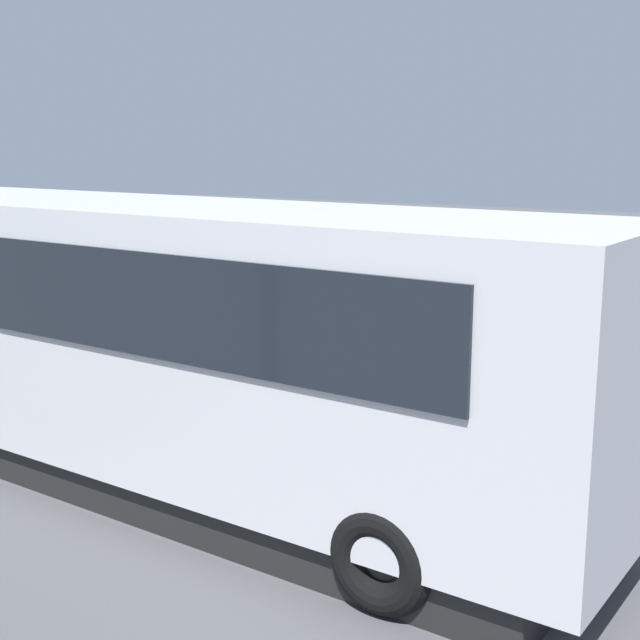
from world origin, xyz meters
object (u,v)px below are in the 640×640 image
(tour_bus, at_px, (139,339))
(spectator_left, at_px, (263,350))
(traffic_cone, at_px, (478,341))
(spectator_far_left, at_px, (338,359))
(spectator_centre, at_px, (211,339))
(parked_motorcycle_silver, at_px, (472,436))
(stunt_motorcycle, at_px, (353,297))

(tour_bus, xyz_separation_m, spectator_left, (0.07, -2.51, -0.65))
(tour_bus, relative_size, traffic_cone, 18.38)
(spectator_far_left, relative_size, spectator_left, 1.04)
(tour_bus, xyz_separation_m, spectator_centre, (1.08, -2.57, -0.62))
(spectator_far_left, distance_m, spectator_left, 1.28)
(parked_motorcycle_silver, bearing_deg, traffic_cone, -67.96)
(spectator_left, height_order, spectator_centre, spectator_centre)
(spectator_centre, bearing_deg, tour_bus, 112.76)
(tour_bus, xyz_separation_m, spectator_far_left, (-1.22, -2.48, -0.59))
(parked_motorcycle_silver, bearing_deg, stunt_motorcycle, -46.35)
(spectator_far_left, height_order, spectator_left, spectator_far_left)
(stunt_motorcycle, relative_size, traffic_cone, 2.99)
(spectator_far_left, bearing_deg, traffic_cone, -88.95)
(tour_bus, relative_size, spectator_far_left, 6.58)
(spectator_far_left, xyz_separation_m, traffic_cone, (0.09, -5.09, -0.75))
(spectator_far_left, xyz_separation_m, spectator_centre, (2.30, -0.09, -0.03))
(spectator_far_left, relative_size, spectator_centre, 1.02)
(spectator_far_left, xyz_separation_m, parked_motorcycle_silver, (-2.13, 0.40, -0.57))
(spectator_left, height_order, traffic_cone, spectator_left)
(tour_bus, distance_m, spectator_far_left, 2.83)
(spectator_centre, distance_m, traffic_cone, 5.51)
(parked_motorcycle_silver, height_order, traffic_cone, parked_motorcycle_silver)
(spectator_centre, relative_size, stunt_motorcycle, 0.91)
(tour_bus, relative_size, spectator_left, 6.86)
(spectator_far_left, relative_size, traffic_cone, 2.79)
(spectator_far_left, height_order, parked_motorcycle_silver, spectator_far_left)
(parked_motorcycle_silver, distance_m, stunt_motorcycle, 6.41)
(tour_bus, bearing_deg, spectator_far_left, -116.09)
(tour_bus, xyz_separation_m, traffic_cone, (-1.12, -7.57, -1.34))
(spectator_left, distance_m, spectator_centre, 1.02)
(parked_motorcycle_silver, height_order, stunt_motorcycle, stunt_motorcycle)
(spectator_centre, relative_size, traffic_cone, 2.73)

